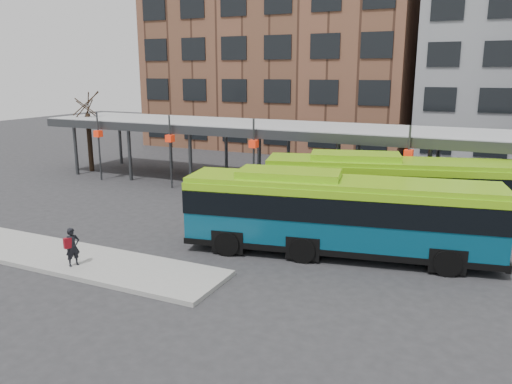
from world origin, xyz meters
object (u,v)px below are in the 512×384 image
(pedestrian, at_px, (72,247))
(bus_rear, at_px, (397,189))
(tree, at_px, (90,140))
(bus_front, at_px, (337,212))

(pedestrian, bearing_deg, bus_rear, -17.91)
(tree, bearing_deg, pedestrian, -49.14)
(tree, height_order, pedestrian, tree)
(bus_front, distance_m, bus_rear, 5.54)
(pedestrian, bearing_deg, tree, 65.31)
(tree, xyz_separation_m, bus_rear, (23.86, -4.40, -0.56))
(bus_rear, xyz_separation_m, pedestrian, (-10.29, -11.29, -0.92))
(bus_front, bearing_deg, bus_rear, 63.51)
(bus_front, relative_size, pedestrian, 8.61)
(tree, height_order, bus_front, tree)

